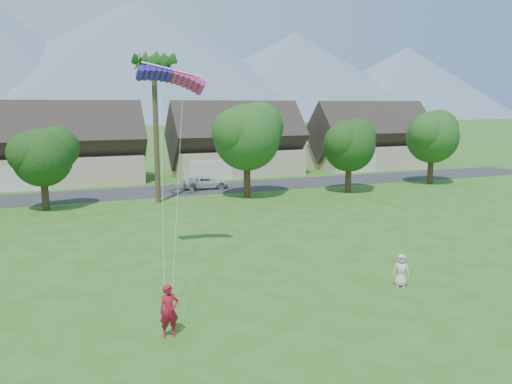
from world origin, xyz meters
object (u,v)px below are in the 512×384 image
watcher (401,270)px  parked_car (206,182)px  parafoil_kite (172,76)px  kite_flyer (169,311)px

watcher → parked_car: bearing=126.2°
watcher → parafoil_kite: size_ratio=0.43×
kite_flyer → parafoil_kite: parafoil_kite is taller
parafoil_kite → watcher: bearing=-37.9°
parked_car → parafoil_kite: (-7.62, -21.87, 9.18)m
parked_car → parafoil_kite: parafoil_kite is taller
kite_flyer → watcher: (11.05, 1.23, -0.22)m
watcher → parafoil_kite: (-8.83, 8.02, 9.05)m
watcher → parafoil_kite: 14.98m
kite_flyer → parked_car: kite_flyer is taller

